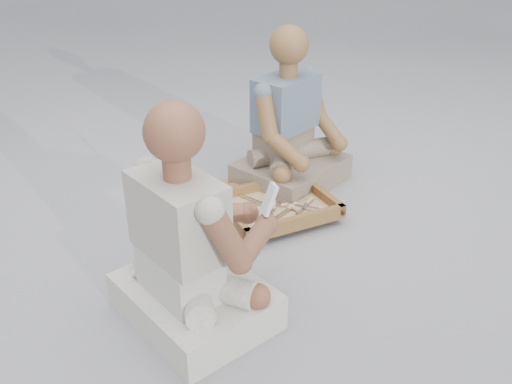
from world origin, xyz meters
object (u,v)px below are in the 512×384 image
craftsman (191,252)px  tool_tray (276,207)px  companion (290,135)px  carved_panel (270,192)px

craftsman → tool_tray: bearing=116.0°
tool_tray → companion: size_ratio=0.63×
carved_panel → craftsman: craftsman is taller
companion → craftsman: bearing=20.8°
craftsman → companion: (0.89, 0.81, -0.01)m
carved_panel → tool_tray: (-0.08, -0.22, 0.04)m
carved_panel → tool_tray: 0.24m
tool_tray → carved_panel: bearing=69.1°
carved_panel → craftsman: bearing=-134.5°
carved_panel → craftsman: 1.07m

